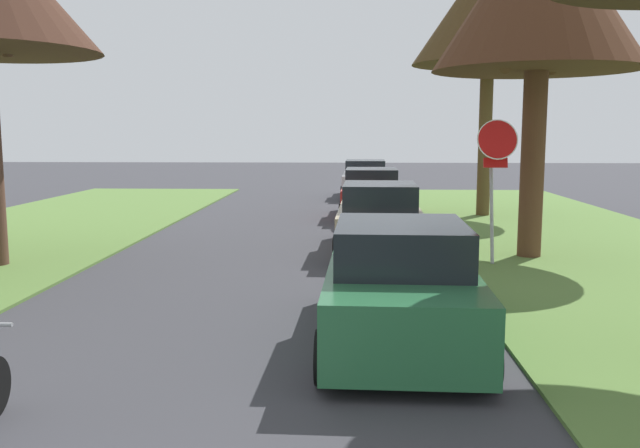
# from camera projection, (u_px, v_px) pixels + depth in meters

# --- Properties ---
(stop_sign_far) EXTENTS (0.81, 0.69, 2.92)m
(stop_sign_far) POSITION_uv_depth(u_px,v_px,m) (496.00, 160.00, 13.32)
(stop_sign_far) COLOR #9EA0A5
(stop_sign_far) RESTS_ON grass_verge_right
(street_tree_right_far) EXTENTS (4.77, 4.77, 8.30)m
(street_tree_right_far) POSITION_uv_depth(u_px,v_px,m) (489.00, 8.00, 20.82)
(street_tree_right_far) COLOR brown
(street_tree_right_far) RESTS_ON grass_verge_right
(parked_sedan_green) EXTENTS (2.05, 4.45, 1.57)m
(parked_sedan_green) POSITION_uv_depth(u_px,v_px,m) (400.00, 286.00, 8.63)
(parked_sedan_green) COLOR #28663D
(parked_sedan_green) RESTS_ON ground
(parked_sedan_tan) EXTENTS (2.05, 4.45, 1.57)m
(parked_sedan_tan) POSITION_uv_depth(u_px,v_px,m) (379.00, 220.00, 15.17)
(parked_sedan_tan) COLOR tan
(parked_sedan_tan) RESTS_ON ground
(parked_sedan_red) EXTENTS (2.05, 4.45, 1.57)m
(parked_sedan_red) POSITION_uv_depth(u_px,v_px,m) (371.00, 195.00, 21.43)
(parked_sedan_red) COLOR red
(parked_sedan_red) RESTS_ON ground
(parked_sedan_silver) EXTENTS (2.05, 4.45, 1.57)m
(parked_sedan_silver) POSITION_uv_depth(u_px,v_px,m) (365.00, 180.00, 28.06)
(parked_sedan_silver) COLOR #BCBCC1
(parked_sedan_silver) RESTS_ON ground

